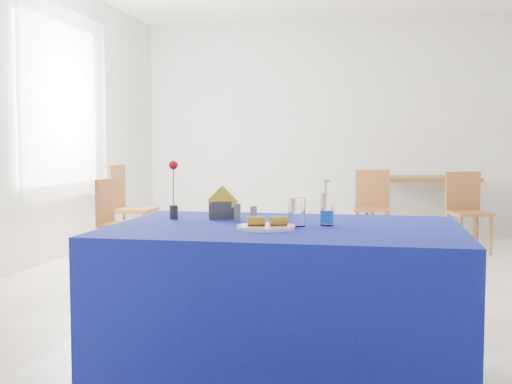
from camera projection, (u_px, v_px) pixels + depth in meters
floor at (296, 284)px, 5.24m from camera, size 7.00×7.00×0.00m
room_shell at (297, 68)px, 5.11m from camera, size 7.00×7.00×7.00m
window_pane at (60, 104)px, 6.37m from camera, size 0.04×1.50×1.60m
curtain at (67, 104)px, 6.36m from camera, size 0.04×1.75×1.85m
plate at (266, 227)px, 2.84m from camera, size 0.26×0.26×0.01m
drinking_glass at (297, 212)px, 2.93m from camera, size 0.08×0.08×0.13m
salt_shaker at (254, 215)px, 3.02m from camera, size 0.03×0.03×0.08m
pepper_shaker at (237, 212)px, 3.15m from camera, size 0.03×0.03×0.08m
blue_table at (285, 307)px, 2.99m from camera, size 1.60×1.10×0.76m
water_bottle at (327, 210)px, 2.97m from camera, size 0.06×0.06×0.21m
napkin_holder at (223, 209)px, 3.23m from camera, size 0.16×0.11×0.17m
rose_vase at (174, 191)px, 3.22m from camera, size 0.05×0.05×0.30m
oak_table at (419, 183)px, 7.89m from camera, size 1.42×1.00×0.76m
chair_bg_left at (372, 202)px, 7.27m from camera, size 0.39×0.39×0.86m
chair_bg_right at (466, 206)px, 6.82m from camera, size 0.48×0.48×0.86m
chair_win_a at (115, 217)px, 5.89m from camera, size 0.38×0.38×0.83m
chair_win_b at (126, 203)px, 6.69m from camera, size 0.43×0.43×0.94m
banana_pieces at (268, 221)px, 2.83m from camera, size 0.18×0.09×0.04m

